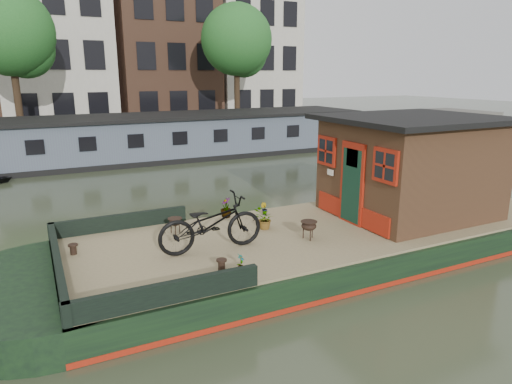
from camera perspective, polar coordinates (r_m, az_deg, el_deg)
name	(u,v)px	position (r m, az deg, el deg)	size (l,w,h in m)	color
ground	(334,251)	(10.96, 9.73, -7.34)	(120.00, 120.00, 0.00)	#2C3320
houseboat_hull	(285,250)	(10.17, 3.65, -7.25)	(14.01, 4.02, 0.60)	black
houseboat_deck	(335,226)	(10.74, 9.88, -4.24)	(11.80, 3.80, 0.05)	#887B54
bow_bulwark	(108,256)	(8.83, -18.00, -7.58)	(3.00, 4.00, 0.35)	black
cabin	(411,165)	(11.82, 18.76, 3.21)	(4.00, 3.50, 2.42)	#311C13
bicycle	(211,223)	(9.00, -5.67, -3.92)	(0.74, 2.11, 1.11)	black
potted_plant_b	(264,209)	(11.33, 1.02, -2.10)	(0.16, 0.13, 0.30)	brown
potted_plant_c	(264,219)	(10.24, 1.06, -3.40)	(0.43, 0.37, 0.48)	#AB4231
potted_plant_d	(226,207)	(11.12, -3.78, -1.94)	(0.27, 0.27, 0.49)	#A0542B
potted_plant_e	(241,262)	(8.16, -1.91, -8.78)	(0.17, 0.12, 0.33)	#9D572E
brazier_front	(309,230)	(9.72, 6.61, -4.75)	(0.37, 0.37, 0.40)	black
brazier_rear	(175,226)	(10.13, -10.07, -4.19)	(0.33, 0.33, 0.36)	black
bollard_port	(73,249)	(9.57, -21.88, -6.66)	(0.18, 0.18, 0.21)	black
bollard_stbd	(222,265)	(8.22, -4.32, -9.08)	(0.19, 0.19, 0.22)	black
far_houseboat	(168,138)	(23.19, -10.94, 6.67)	(20.40, 4.40, 2.11)	#424858
quay	(140,133)	(29.52, -14.34, 7.11)	(60.00, 6.00, 0.90)	#47443F
townhouse_row	(114,18)	(36.41, -17.38, 20.01)	(27.25, 8.00, 16.50)	brown
tree_left	(13,36)	(27.30, -28.12, 16.81)	(4.40, 4.40, 7.40)	#332316
tree_right	(238,43)	(29.91, -2.24, 18.09)	(4.40, 4.40, 7.40)	#332316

